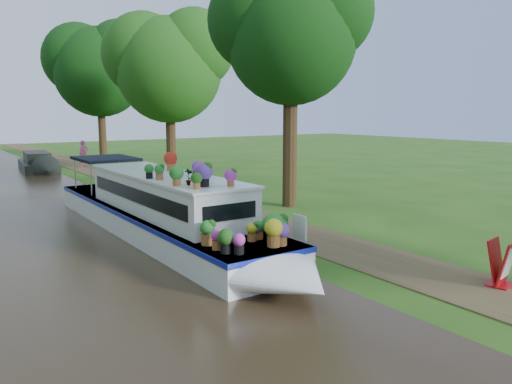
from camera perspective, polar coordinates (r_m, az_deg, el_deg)
The scene contains 11 objects.
ground at distance 14.80m, azimuth -0.48°, elevation -4.97°, with size 100.00×100.00×0.00m, color #275014.
canal_water at distance 12.57m, azimuth -23.97°, elevation -8.32°, with size 10.00×100.00×0.02m, color black.
towpath at distance 15.48m, azimuth 3.20°, elevation -4.29°, with size 2.20×100.00×0.03m, color #4E3D24.
plant_boat at distance 14.42m, azimuth -10.25°, elevation -2.02°, with size 2.29×13.52×2.27m.
tree_near_overhang at distance 19.30m, azimuth 3.88°, elevation 18.06°, with size 5.52×5.28×8.99m.
tree_near_mid at distance 29.86m, azimuth -10.03°, elevation 14.47°, with size 6.90×6.60×9.40m.
tree_near_far at distance 39.97m, azimuth -17.57°, elevation 13.70°, with size 7.59×7.26×10.30m.
second_boat at distance 33.51m, azimuth -23.73°, elevation 3.02°, with size 2.21×6.10×1.15m.
sandwich_board at distance 11.64m, azimuth 26.30°, elevation -7.52°, with size 0.64×0.58×0.96m.
pedestrian_pink at distance 34.55m, azimuth -19.09°, elevation 4.16°, with size 0.63×0.41×1.73m, color #CE549F.
verge_plant at distance 18.68m, azimuth -8.35°, elevation -1.41°, with size 0.39×0.34×0.43m, color #2B5E1C.
Camera 1 is at (-8.08, -11.86, 3.62)m, focal length 35.00 mm.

